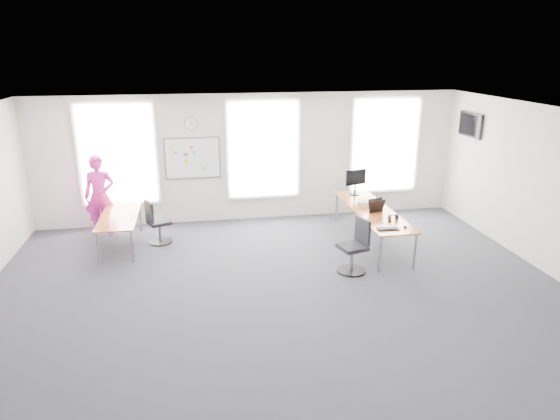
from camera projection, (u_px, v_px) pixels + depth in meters
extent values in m
plane|color=#26262B|center=(280.00, 294.00, 8.47)|extent=(10.00, 10.00, 0.00)
plane|color=silver|center=(280.00, 116.00, 7.54)|extent=(10.00, 10.00, 0.00)
plane|color=white|center=(251.00, 158.00, 11.75)|extent=(10.00, 0.00, 10.00)
plane|color=white|center=(361.00, 353.00, 4.26)|extent=(10.00, 0.00, 10.00)
plane|color=white|center=(558.00, 195.00, 8.83)|extent=(0.00, 10.00, 10.00)
cube|color=white|center=(118.00, 154.00, 11.16)|extent=(1.60, 0.06, 2.20)
cube|color=white|center=(263.00, 149.00, 11.71)|extent=(1.60, 0.06, 2.20)
cube|color=white|center=(385.00, 145.00, 12.20)|extent=(1.60, 0.06, 2.20)
cube|color=#B65A20|center=(372.00, 210.00, 10.50)|extent=(0.80, 3.01, 0.03)
cylinder|color=gray|center=(380.00, 254.00, 9.21)|extent=(0.05, 0.05, 0.70)
cylinder|color=gray|center=(415.00, 252.00, 9.32)|extent=(0.05, 0.05, 0.70)
cylinder|color=gray|center=(337.00, 207.00, 11.91)|extent=(0.05, 0.05, 0.70)
cylinder|color=gray|center=(364.00, 206.00, 12.02)|extent=(0.05, 0.05, 0.70)
cube|color=#B65A20|center=(119.00, 216.00, 10.28)|extent=(0.75, 1.88, 0.03)
cylinder|color=gray|center=(98.00, 249.00, 9.51)|extent=(0.05, 0.05, 0.66)
cylinder|color=gray|center=(132.00, 247.00, 9.61)|extent=(0.05, 0.05, 0.66)
cylinder|color=gray|center=(111.00, 219.00, 11.15)|extent=(0.05, 0.05, 0.66)
cylinder|color=gray|center=(140.00, 217.00, 11.26)|extent=(0.05, 0.05, 0.66)
cylinder|color=black|center=(351.00, 271.00, 9.31)|extent=(0.54, 0.54, 0.03)
cylinder|color=gray|center=(352.00, 259.00, 9.24)|extent=(0.06, 0.06, 0.44)
cube|color=black|center=(352.00, 247.00, 9.17)|extent=(0.56, 0.56, 0.07)
cube|color=black|center=(363.00, 231.00, 9.16)|extent=(0.16, 0.43, 0.47)
cylinder|color=black|center=(161.00, 242.00, 10.70)|extent=(0.51, 0.51, 0.03)
cylinder|color=gray|center=(160.00, 232.00, 10.64)|extent=(0.06, 0.06, 0.41)
cube|color=black|center=(159.00, 222.00, 10.57)|extent=(0.57, 0.57, 0.07)
cube|color=black|center=(149.00, 212.00, 10.38)|extent=(0.21, 0.39, 0.44)
imported|color=#D92392|center=(100.00, 196.00, 10.89)|extent=(0.65, 0.43, 1.79)
cube|color=white|center=(193.00, 158.00, 11.48)|extent=(1.20, 0.03, 0.90)
cylinder|color=gray|center=(191.00, 123.00, 11.23)|extent=(0.30, 0.04, 0.30)
cube|color=black|center=(471.00, 125.00, 11.38)|extent=(0.06, 0.90, 0.55)
cube|color=black|center=(388.00, 229.00, 9.36)|extent=(0.44, 0.23, 0.02)
ellipsoid|color=black|center=(405.00, 227.00, 9.43)|extent=(0.09, 0.12, 0.04)
cylinder|color=black|center=(390.00, 221.00, 9.77)|extent=(0.08, 0.08, 0.01)
cylinder|color=black|center=(390.00, 218.00, 9.85)|extent=(0.04, 0.10, 0.10)
cylinder|color=black|center=(397.00, 217.00, 9.87)|extent=(0.04, 0.10, 0.10)
cylinder|color=gold|center=(390.00, 218.00, 9.85)|extent=(0.01, 0.10, 0.10)
cube|color=black|center=(393.00, 215.00, 9.84)|extent=(0.17, 0.02, 0.02)
cube|color=black|center=(376.00, 205.00, 10.33)|extent=(0.36, 0.18, 0.28)
cube|color=#F13700|center=(377.00, 207.00, 10.25)|extent=(0.34, 0.19, 0.26)
cube|color=black|center=(377.00, 206.00, 10.24)|extent=(0.36, 0.20, 0.28)
cube|color=beige|center=(365.00, 204.00, 10.70)|extent=(0.39, 0.34, 0.11)
cylinder|color=black|center=(355.00, 194.00, 11.56)|extent=(0.22, 0.22, 0.02)
cylinder|color=black|center=(355.00, 190.00, 11.53)|extent=(0.04, 0.04, 0.22)
cube|color=black|center=(356.00, 177.00, 11.42)|extent=(0.52, 0.18, 0.36)
cube|color=black|center=(356.00, 177.00, 11.40)|extent=(0.48, 0.14, 0.32)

